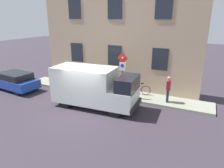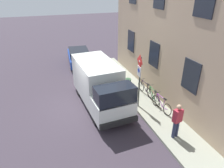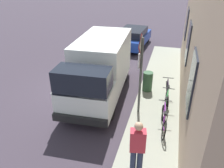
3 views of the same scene
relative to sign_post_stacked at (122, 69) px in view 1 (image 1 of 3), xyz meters
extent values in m
plane|color=#372F39|center=(-2.84, 1.30, -2.16)|extent=(80.00, 80.00, 0.00)
cube|color=gray|center=(0.70, 1.30, -2.09)|extent=(1.82, 14.32, 0.14)
cube|color=tan|center=(1.96, 1.30, 2.02)|extent=(0.70, 12.32, 8.37)
cube|color=#232833|center=(1.59, -2.09, 0.51)|extent=(0.06, 1.10, 1.50)
cube|color=#232833|center=(1.59, 1.30, 0.51)|extent=(0.06, 1.10, 1.50)
cube|color=#232833|center=(1.59, 4.69, 0.51)|extent=(0.06, 1.10, 1.50)
cube|color=#232833|center=(1.59, -2.09, 3.86)|extent=(0.06, 1.10, 1.50)
cube|color=#232833|center=(1.59, 1.30, 3.86)|extent=(0.06, 1.10, 1.50)
cube|color=#232833|center=(1.59, 4.69, 3.86)|extent=(0.06, 1.10, 1.50)
cylinder|color=#474C47|center=(0.04, 0.00, -0.54)|extent=(0.09, 0.09, 2.97)
pyramid|color=silver|center=(-0.04, 0.00, 0.70)|extent=(0.08, 0.50, 0.50)
pyramid|color=red|center=(-0.04, 0.00, 0.70)|extent=(0.06, 0.56, 0.56)
cube|color=white|center=(-0.02, 0.00, 0.15)|extent=(0.07, 0.44, 0.56)
cylinder|color=#1933B2|center=(-0.05, 0.00, 0.21)|extent=(0.03, 0.24, 0.24)
cube|color=silver|center=(-1.95, 1.74, -0.75)|extent=(2.22, 3.91, 2.18)
cube|color=silver|center=(-1.80, -0.86, -1.29)|extent=(2.08, 1.51, 1.10)
cube|color=black|center=(-1.79, -1.07, -0.39)|extent=(1.97, 1.09, 0.84)
cube|color=black|center=(-1.76, -1.61, -1.66)|extent=(2.01, 0.28, 0.28)
cylinder|color=black|center=(-0.94, -0.57, -1.78)|extent=(0.26, 0.77, 0.76)
cylinder|color=black|center=(-2.69, -0.67, -1.78)|extent=(0.26, 0.77, 0.76)
cylinder|color=black|center=(-1.13, 2.75, -1.78)|extent=(0.26, 0.77, 0.76)
cylinder|color=black|center=(-2.89, 2.65, -1.78)|extent=(0.26, 0.77, 0.76)
cube|color=#1C3B96|center=(-1.76, 8.34, -1.58)|extent=(2.10, 4.14, 0.64)
cube|color=black|center=(-1.78, 8.14, -1.08)|extent=(1.82, 2.53, 0.60)
cylinder|color=black|center=(-0.87, 9.59, -1.86)|extent=(0.23, 0.61, 0.60)
cylinder|color=black|center=(-2.65, 7.10, -1.86)|extent=(0.23, 0.61, 0.60)
cylinder|color=black|center=(-1.11, 6.96, -1.86)|extent=(0.23, 0.61, 0.60)
torus|color=black|center=(1.02, -0.31, -1.69)|extent=(0.18, 0.67, 0.66)
torus|color=black|center=(1.10, -1.36, -1.69)|extent=(0.18, 0.67, 0.66)
cylinder|color=purple|center=(1.04, -0.65, -1.49)|extent=(0.08, 0.60, 0.60)
cylinder|color=purple|center=(1.05, -0.72, -1.21)|extent=(0.09, 0.73, 0.07)
cylinder|color=purple|center=(1.07, -1.01, -1.50)|extent=(0.05, 0.19, 0.55)
cylinder|color=purple|center=(1.08, -1.15, -1.73)|extent=(0.07, 0.43, 0.12)
cylinder|color=purple|center=(1.02, -0.34, -1.45)|extent=(0.04, 0.09, 0.50)
cube|color=black|center=(1.08, -1.08, -1.19)|extent=(0.10, 0.21, 0.06)
cylinder|color=#262626|center=(1.02, -0.36, -1.15)|extent=(0.46, 0.07, 0.03)
torus|color=black|center=(1.09, 0.64, -1.69)|extent=(0.21, 0.67, 0.65)
torus|color=black|center=(1.03, -0.41, -1.69)|extent=(0.21, 0.67, 0.65)
cylinder|color=#2F863E|center=(1.07, 0.30, -1.49)|extent=(0.07, 0.60, 0.60)
cylinder|color=#2F863E|center=(1.06, 0.23, -1.21)|extent=(0.08, 0.73, 0.07)
cylinder|color=#2F863E|center=(1.05, -0.06, -1.50)|extent=(0.05, 0.19, 0.55)
cylinder|color=#2F863E|center=(1.04, -0.20, -1.73)|extent=(0.06, 0.43, 0.12)
cylinder|color=#2F863E|center=(1.09, 0.61, -1.45)|extent=(0.04, 0.09, 0.50)
cube|color=black|center=(1.04, -0.13, -1.19)|extent=(0.09, 0.20, 0.06)
cylinder|color=#262626|center=(1.09, 0.59, -1.15)|extent=(0.46, 0.06, 0.03)
torus|color=black|center=(1.02, 1.59, -1.69)|extent=(0.18, 0.67, 0.66)
torus|color=black|center=(1.10, 0.54, -1.69)|extent=(0.18, 0.67, 0.66)
cylinder|color=black|center=(1.04, 1.25, -1.49)|extent=(0.08, 0.60, 0.60)
cylinder|color=black|center=(1.05, 1.18, -1.21)|extent=(0.09, 0.73, 0.07)
cylinder|color=black|center=(1.07, 0.89, -1.50)|extent=(0.05, 0.19, 0.55)
cylinder|color=black|center=(1.08, 0.75, -1.73)|extent=(0.07, 0.43, 0.12)
cylinder|color=black|center=(1.02, 1.56, -1.45)|extent=(0.04, 0.09, 0.50)
cube|color=black|center=(1.08, 0.82, -1.19)|extent=(0.10, 0.21, 0.06)
cylinder|color=#262626|center=(1.02, 1.54, -1.15)|extent=(0.46, 0.07, 0.03)
cylinder|color=#262B47|center=(0.38, -3.00, -1.60)|extent=(0.16, 0.16, 0.85)
cylinder|color=#262B47|center=(0.56, -2.96, -1.60)|extent=(0.16, 0.16, 0.85)
cube|color=#B52C3B|center=(0.47, -2.98, -0.86)|extent=(0.44, 0.33, 0.62)
sphere|color=tan|center=(0.47, -2.98, -0.41)|extent=(0.22, 0.22, 0.22)
cylinder|color=#2D5133|center=(0.14, 1.80, -1.57)|extent=(0.44, 0.44, 0.90)
camera|label=1|loc=(-12.09, -4.94, 3.19)|focal=32.45mm
camera|label=2|loc=(-4.75, -9.07, 4.38)|focal=32.87mm
camera|label=3|loc=(1.01, -7.35, 3.05)|focal=35.81mm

